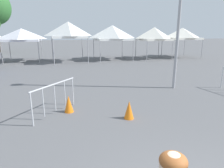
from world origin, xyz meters
TOP-DOWN VIEW (x-y plane):
  - canopy_tent_far_right at (-5.22, 18.90)m, footprint 3.20×3.20m
  - canopy_tent_behind_left at (-1.04, 17.28)m, footprint 3.22×3.22m
  - canopy_tent_center at (3.24, 17.94)m, footprint 3.44×3.44m
  - canopy_tent_far_left at (7.58, 17.57)m, footprint 2.99×2.99m
  - canopy_tent_left_of_center at (11.10, 17.93)m, footprint 3.23×3.23m
  - crowd_barrier_by_lift at (-2.17, 5.09)m, footprint 1.40×1.63m
  - traffic_cone_lot_center at (0.13, 4.11)m, footprint 0.32×0.32m
  - traffic_cone_near_barrier at (-1.72, 5.16)m, footprint 0.32×0.32m

SIDE VIEW (x-z plane):
  - traffic_cone_lot_center at x=0.13m, z-range 0.00..0.60m
  - traffic_cone_near_barrier at x=-1.72m, z-range 0.00..0.60m
  - crowd_barrier_by_lift at x=-2.17m, z-range 0.22..1.29m
  - canopy_tent_far_right at x=-5.22m, z-range 0.94..3.98m
  - canopy_tent_far_left at x=7.58m, z-range 0.94..4.12m
  - canopy_tent_left_of_center at x=11.10m, z-range 0.96..4.11m
  - canopy_tent_center at x=3.24m, z-range 0.97..4.31m
  - canopy_tent_behind_left at x=-1.04m, z-range 1.09..4.70m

